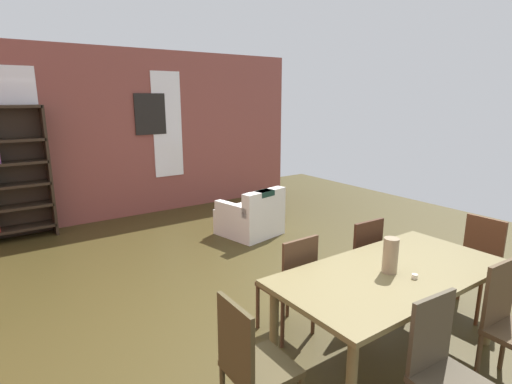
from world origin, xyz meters
name	(u,v)px	position (x,y,z in m)	size (l,w,h in m)	color
ground_plane	(246,338)	(0.00, 0.00, 0.00)	(11.30, 11.30, 0.00)	#3F3517
back_wall_brick	(101,136)	(0.00, 4.41, 1.46)	(7.68, 0.12, 2.92)	brown
window_pane_0	(21,131)	(-1.17, 4.34, 1.61)	(0.55, 0.02, 1.90)	white
window_pane_1	(167,125)	(1.17, 4.34, 1.61)	(0.55, 0.02, 1.90)	white
dining_table	(392,280)	(0.80, -0.90, 0.69)	(1.96, 0.97, 0.78)	brown
vase_on_table	(390,255)	(0.75, -0.90, 0.92)	(0.12, 0.12, 0.28)	#998466
tealight_candle_0	(415,276)	(0.82, -1.08, 0.79)	(0.04, 0.04, 0.03)	silver
tealight_candle_1	(386,268)	(0.76, -0.86, 0.80)	(0.04, 0.04, 0.04)	silver
dining_chair_near_right	(512,323)	(1.25, -1.61, 0.51)	(0.42, 0.42, 0.95)	#4B3923
dining_chair_far_right	(358,260)	(1.24, -0.18, 0.51)	(0.42, 0.42, 0.95)	#3B2014
dining_chair_head_left	(251,364)	(-0.55, -0.89, 0.51)	(0.41, 0.41, 0.95)	#423920
dining_chair_near_left	(444,370)	(0.37, -1.61, 0.51)	(0.43, 0.43, 0.95)	#453C2C
dining_chair_head_right	(476,262)	(2.15, -0.89, 0.51)	(0.41, 0.41, 0.95)	#55311D
dining_chair_far_left	(291,282)	(0.36, -0.18, 0.51)	(0.40, 0.40, 0.95)	#493120
bookshelf_tall	(10,174)	(-1.40, 4.14, 1.01)	(0.93, 0.34, 2.00)	#2D2319
armchair_white	(251,217)	(1.62, 2.27, 0.28)	(0.94, 0.94, 0.75)	white
framed_picture	(150,114)	(0.85, 4.33, 1.81)	(0.56, 0.03, 0.72)	black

